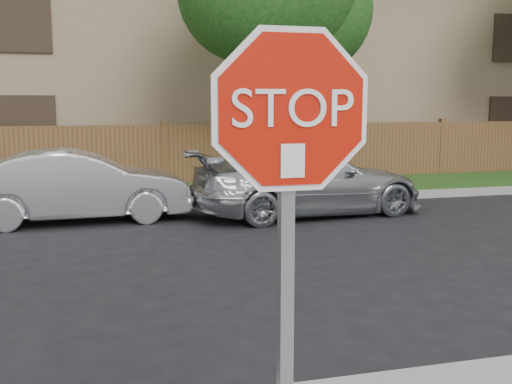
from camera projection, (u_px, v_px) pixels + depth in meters
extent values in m
cube|color=gray|center=(183.00, 205.00, 12.36)|extent=(70.00, 0.30, 0.15)
cube|color=#1E4714|center=(173.00, 194.00, 13.94)|extent=(70.00, 3.00, 0.12)
cube|color=brown|center=(165.00, 156.00, 15.35)|extent=(70.00, 0.12, 1.60)
cube|color=#927A5A|center=(145.00, 77.00, 20.37)|extent=(34.00, 8.00, 6.00)
cylinder|color=#382B21|center=(277.00, 111.00, 14.19)|extent=(0.44, 0.44, 3.92)
sphere|color=#123B12|center=(310.00, 11.00, 14.35)|extent=(3.00, 3.00, 3.00)
cube|color=gray|center=(285.00, 303.00, 2.81)|extent=(0.06, 0.06, 2.30)
cylinder|color=white|center=(291.00, 110.00, 2.61)|extent=(1.01, 0.02, 1.01)
cylinder|color=#B61407|center=(292.00, 110.00, 2.60)|extent=(0.93, 0.02, 0.93)
cube|color=white|center=(293.00, 161.00, 2.62)|extent=(0.11, 0.00, 0.15)
imported|color=silver|center=(79.00, 186.00, 10.92)|extent=(4.05, 1.54, 1.32)
imported|color=#AAACB1|center=(308.00, 181.00, 11.59)|extent=(4.73, 2.32, 1.32)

